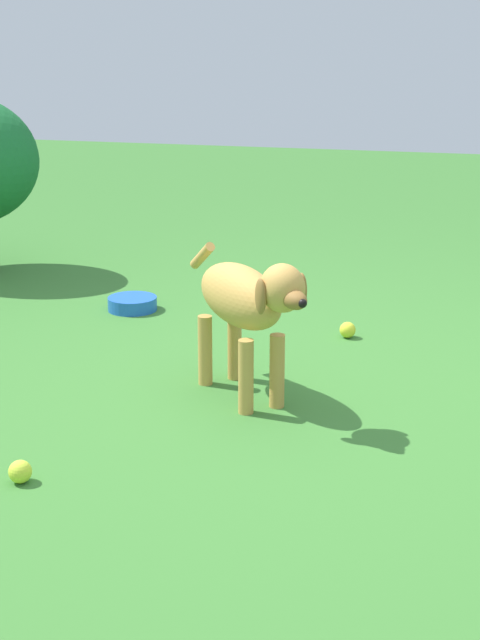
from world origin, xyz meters
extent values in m
plane|color=#38722D|center=(0.00, 0.00, 0.00)|extent=(14.00, 14.00, 0.00)
ellipsoid|color=#C69347|center=(-0.21, 0.01, 0.36)|extent=(0.45, 0.47, 0.21)
cylinder|color=#C69347|center=(-0.06, -0.06, 0.13)|extent=(0.05, 0.05, 0.25)
cylinder|color=#C69347|center=(-0.15, -0.14, 0.13)|extent=(0.05, 0.05, 0.25)
cylinder|color=#C69347|center=(-0.27, 0.16, 0.13)|extent=(0.05, 0.05, 0.25)
cylinder|color=#C69347|center=(-0.36, 0.08, 0.13)|extent=(0.05, 0.05, 0.25)
ellipsoid|color=#C69347|center=(-0.01, -0.19, 0.45)|extent=(0.21, 0.21, 0.15)
ellipsoid|color=olive|center=(0.03, -0.24, 0.43)|extent=(0.12, 0.13, 0.06)
sphere|color=black|center=(0.07, -0.28, 0.43)|extent=(0.03, 0.03, 0.03)
ellipsoid|color=olive|center=(0.03, -0.14, 0.43)|extent=(0.06, 0.06, 0.12)
ellipsoid|color=olive|center=(-0.07, -0.24, 0.43)|extent=(0.06, 0.06, 0.12)
cylinder|color=#C69347|center=(-0.41, 0.22, 0.43)|extent=(0.13, 0.14, 0.12)
sphere|color=yellow|center=(0.05, 0.75, 0.03)|extent=(0.07, 0.07, 0.07)
sphere|color=#CCDF39|center=(-0.62, -0.80, 0.03)|extent=(0.07, 0.07, 0.07)
cylinder|color=blue|center=(-0.95, 0.88, 0.03)|extent=(0.22, 0.22, 0.06)
camera|label=1|loc=(0.63, -2.99, 1.22)|focal=54.02mm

